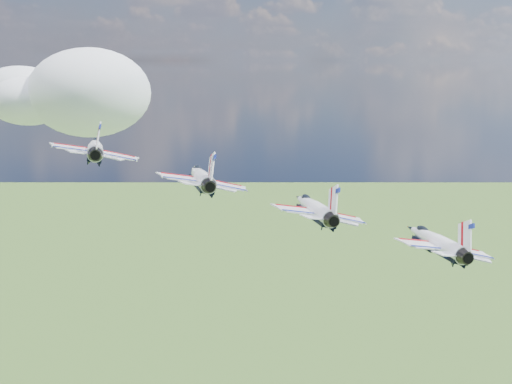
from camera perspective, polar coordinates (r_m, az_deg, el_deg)
cloud_far at (r=295.31m, az=-14.43°, el=8.25°), size 69.61×54.70×27.35m
jet_0 at (r=79.61m, az=-12.75°, el=3.46°), size 13.66×15.73×5.62m
jet_1 at (r=75.13m, az=-4.46°, el=1.22°), size 13.66×15.73×5.62m
jet_2 at (r=72.52m, az=4.62°, el=-1.27°), size 13.66×15.73×5.62m
jet_3 at (r=71.98m, az=14.13°, el=-3.83°), size 13.66×15.73×5.62m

